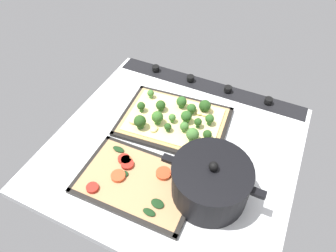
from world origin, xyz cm
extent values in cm
cube|color=silver|center=(0.00, 0.00, -1.50)|extent=(73.90, 70.32, 3.00)
cube|color=black|center=(0.00, -31.66, 0.40)|extent=(70.94, 7.00, 0.80)
cylinder|color=black|center=(-22.17, -31.66, 1.70)|extent=(2.80, 2.80, 1.80)
cylinder|color=black|center=(-7.39, -31.66, 1.70)|extent=(2.80, 2.80, 1.80)
cylinder|color=black|center=(7.39, -31.66, 1.70)|extent=(2.80, 2.80, 1.80)
cylinder|color=black|center=(22.17, -31.66, 1.70)|extent=(2.80, 2.80, 1.80)
cube|color=black|center=(4.04, -9.22, 0.25)|extent=(36.94, 28.21, 0.50)
cube|color=black|center=(5.09, -21.19, 0.65)|extent=(34.83, 4.26, 1.30)
cube|color=black|center=(2.98, 2.76, 0.65)|extent=(34.83, 4.26, 1.30)
cube|color=black|center=(-12.73, -10.69, 0.65)|extent=(3.41, 25.26, 1.30)
cube|color=black|center=(20.80, -7.74, 0.65)|extent=(3.41, 25.26, 1.30)
cube|color=tan|center=(4.04, -9.22, 1.00)|extent=(34.34, 25.61, 1.00)
cube|color=#EFDB8C|center=(4.04, -9.22, 1.70)|extent=(31.56, 23.11, 0.40)
cone|color=#427635|center=(-8.67, -5.78, 2.37)|extent=(1.53, 1.53, 0.94)
sphere|color=#264C1C|center=(-8.67, -5.78, 3.88)|extent=(2.78, 2.78, 2.78)
cone|color=#68AD54|center=(15.88, -15.40, 2.42)|extent=(1.32, 1.32, 1.04)
sphere|color=#427533|center=(15.88, -15.40, 3.84)|extent=(2.40, 2.40, 2.40)
cone|color=#4D8B3F|center=(0.04, -14.26, 2.38)|extent=(1.70, 1.70, 0.97)
sphere|color=#2D5B23|center=(0.04, -14.26, 4.02)|extent=(3.09, 3.09, 3.09)
cone|color=#68AD54|center=(-0.93, -5.91, 2.32)|extent=(1.58, 1.58, 0.83)
sphere|color=#427533|center=(-0.93, -5.91, 3.81)|extent=(2.88, 2.88, 2.88)
cone|color=#427635|center=(-4.24, -9.18, 2.58)|extent=(1.37, 1.37, 1.37)
sphere|color=#264C1C|center=(-4.24, -9.18, 4.20)|extent=(2.49, 2.49, 2.49)
cone|color=#427635|center=(9.89, -11.17, 2.38)|extent=(1.82, 1.82, 0.96)
sphere|color=#264C1C|center=(9.89, -11.17, 4.10)|extent=(3.31, 3.31, 3.31)
cone|color=#5B9F46|center=(8.16, -5.28, 2.59)|extent=(2.07, 2.07, 1.37)
sphere|color=#386B28|center=(8.16, -5.28, 4.69)|extent=(3.77, 3.77, 3.77)
cone|color=#4D8B3F|center=(-0.29, -9.76, 2.49)|extent=(1.98, 1.98, 1.18)
sphere|color=#2D5B23|center=(-0.29, -9.76, 4.43)|extent=(3.59, 3.59, 3.59)
cone|color=#68AD54|center=(-4.82, -3.11, 2.58)|extent=(2.18, 2.18, 1.36)
sphere|color=#427533|center=(-4.82, -3.11, 4.75)|extent=(3.97, 3.97, 3.97)
cone|color=#427635|center=(-3.72, -16.71, 2.48)|extent=(2.19, 2.19, 1.15)
sphere|color=#264C1C|center=(-3.72, -16.71, 4.55)|extent=(3.98, 3.98, 3.98)
cone|color=#427635|center=(12.30, -1.26, 2.55)|extent=(2.17, 2.17, 1.29)
sphere|color=#264C1C|center=(12.30, -1.26, 4.67)|extent=(3.94, 3.94, 3.94)
cone|color=#68AD54|center=(4.13, -7.82, 2.41)|extent=(1.31, 1.31, 1.02)
sphere|color=#427533|center=(4.13, -7.82, 3.82)|extent=(2.38, 2.38, 2.38)
cone|color=#427635|center=(15.58, -8.00, 2.55)|extent=(1.50, 1.50, 1.29)
sphere|color=#264C1C|center=(15.58, -8.00, 4.21)|extent=(2.73, 2.73, 2.73)
cone|color=#427635|center=(3.69, -3.59, 2.38)|extent=(1.29, 1.29, 0.97)
sphere|color=#264C1C|center=(3.69, -3.59, 3.75)|extent=(2.35, 2.35, 2.35)
cone|color=#4D8B3F|center=(4.23, -15.64, 2.41)|extent=(1.94, 1.94, 1.03)
sphere|color=#2D5B23|center=(4.23, -15.64, 4.25)|extent=(3.52, 3.52, 3.52)
cone|color=#4D8B3F|center=(-7.11, -12.03, 2.55)|extent=(1.59, 1.59, 1.29)
sphere|color=#2D5B23|center=(-7.11, -12.03, 4.28)|extent=(2.89, 2.89, 2.89)
ellipsoid|color=#EFDB8C|center=(-2.34, -15.67, 2.44)|extent=(3.75, 4.25, 1.26)
ellipsoid|color=#EFDB8C|center=(15.39, -2.95, 2.52)|extent=(5.33, 5.21, 1.46)
ellipsoid|color=#EFDB8C|center=(-4.50, -15.61, 2.37)|extent=(4.09, 3.93, 1.11)
ellipsoid|color=#EFDB8C|center=(-4.32, -17.84, 2.31)|extent=(3.63, 3.66, 0.95)
ellipsoid|color=#EFDB8C|center=(7.86, -2.11, 2.36)|extent=(2.47, 3.08, 1.06)
cube|color=black|center=(3.64, 16.45, 0.25)|extent=(33.32, 22.36, 0.50)
cube|color=black|center=(3.85, 6.21, 0.65)|extent=(32.90, 1.87, 1.30)
cube|color=black|center=(3.43, 26.69, 0.65)|extent=(32.90, 1.87, 1.30)
cube|color=black|center=(-12.20, 16.13, 0.65)|extent=(1.64, 21.71, 1.30)
cube|color=black|center=(19.48, 16.78, 0.65)|extent=(1.64, 21.71, 1.30)
cube|color=tan|center=(3.64, 16.45, 0.95)|extent=(30.87, 19.91, 0.90)
cylinder|color=#B22319|center=(13.32, 24.00, 1.90)|extent=(3.37, 3.37, 1.00)
cylinder|color=#D14723|center=(-2.14, 11.59, 1.90)|extent=(4.35, 4.35, 1.00)
cylinder|color=#D14723|center=(8.98, 17.76, 1.90)|extent=(4.09, 4.09, 1.00)
cylinder|color=#D14723|center=(9.75, 12.09, 1.90)|extent=(3.08, 3.08, 1.00)
cylinder|color=#B22319|center=(8.70, 13.20, 1.90)|extent=(3.71, 3.71, 1.00)
cylinder|color=#B22319|center=(10.59, 11.98, 1.90)|extent=(3.50, 3.50, 1.00)
ellipsoid|color=#193819|center=(7.93, 16.47, 1.80)|extent=(3.24, 3.09, 0.60)
ellipsoid|color=#193819|center=(-4.74, 20.66, 1.80)|extent=(3.94, 2.99, 0.60)
ellipsoid|color=#193819|center=(13.99, 9.47, 1.80)|extent=(3.94, 2.13, 0.60)
ellipsoid|color=#193819|center=(-3.90, 23.76, 1.80)|extent=(3.62, 2.06, 0.60)
cylinder|color=black|center=(-15.59, 11.22, 5.45)|extent=(20.33, 20.33, 10.90)
cylinder|color=black|center=(-15.59, 11.22, 11.30)|extent=(20.74, 20.74, 0.80)
sphere|color=black|center=(-15.59, 11.22, 12.90)|extent=(2.40, 2.40, 2.40)
cube|color=black|center=(-27.56, 11.22, 8.94)|extent=(3.60, 2.00, 1.20)
cube|color=black|center=(-3.63, 11.22, 8.94)|extent=(3.60, 2.00, 1.20)
camera|label=1|loc=(-24.05, 55.24, 74.04)|focal=32.71mm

